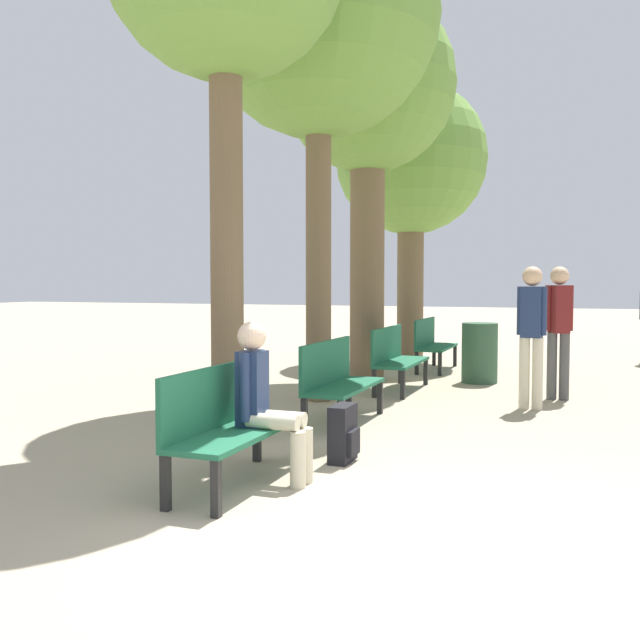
{
  "coord_description": "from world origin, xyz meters",
  "views": [
    {
      "loc": [
        0.93,
        -4.3,
        1.56
      ],
      "look_at": [
        -2.63,
        5.15,
        1.02
      ],
      "focal_mm": 40.0,
      "sensor_mm": 36.0,
      "label": 1
    }
  ],
  "objects_px": {
    "pedestrian_far": "(532,328)",
    "bench_row_0": "(227,419)",
    "tree_row_1": "(318,18)",
    "pedestrian_mid": "(559,324)",
    "bench_row_2": "(395,355)",
    "bench_row_3": "(431,341)",
    "tree_row_2": "(368,93)",
    "backpack": "(343,434)",
    "bench_row_1": "(336,377)",
    "tree_row_3": "(411,162)",
    "trash_bin": "(480,353)",
    "person_seated": "(265,397)"
  },
  "relations": [
    {
      "from": "pedestrian_far",
      "to": "bench_row_0",
      "type": "bearing_deg",
      "value": -114.79
    },
    {
      "from": "tree_row_1",
      "to": "pedestrian_mid",
      "type": "relative_size",
      "value": 3.72
    },
    {
      "from": "bench_row_0",
      "to": "bench_row_2",
      "type": "bearing_deg",
      "value": 90.0
    },
    {
      "from": "bench_row_3",
      "to": "tree_row_2",
      "type": "height_order",
      "value": "tree_row_2"
    },
    {
      "from": "backpack",
      "to": "pedestrian_far",
      "type": "bearing_deg",
      "value": 67.66
    },
    {
      "from": "tree_row_2",
      "to": "backpack",
      "type": "relative_size",
      "value": 12.23
    },
    {
      "from": "bench_row_1",
      "to": "tree_row_2",
      "type": "xyz_separation_m",
      "value": [
        -0.73,
        3.55,
        4.03
      ]
    },
    {
      "from": "tree_row_2",
      "to": "tree_row_3",
      "type": "distance_m",
      "value": 3.02
    },
    {
      "from": "bench_row_1",
      "to": "backpack",
      "type": "bearing_deg",
      "value": -68.62
    },
    {
      "from": "pedestrian_mid",
      "to": "bench_row_2",
      "type": "bearing_deg",
      "value": 179.76
    },
    {
      "from": "bench_row_2",
      "to": "pedestrian_mid",
      "type": "bearing_deg",
      "value": -0.24
    },
    {
      "from": "pedestrian_far",
      "to": "pedestrian_mid",
      "type": "bearing_deg",
      "value": 71.8
    },
    {
      "from": "bench_row_0",
      "to": "trash_bin",
      "type": "relative_size",
      "value": 1.64
    },
    {
      "from": "bench_row_2",
      "to": "trash_bin",
      "type": "xyz_separation_m",
      "value": [
        1.02,
        1.25,
        -0.05
      ]
    },
    {
      "from": "tree_row_2",
      "to": "person_seated",
      "type": "distance_m",
      "value": 7.14
    },
    {
      "from": "bench_row_1",
      "to": "tree_row_3",
      "type": "height_order",
      "value": "tree_row_3"
    },
    {
      "from": "tree_row_1",
      "to": "person_seated",
      "type": "relative_size",
      "value": 5.23
    },
    {
      "from": "bench_row_2",
      "to": "trash_bin",
      "type": "distance_m",
      "value": 1.61
    },
    {
      "from": "tree_row_1",
      "to": "pedestrian_far",
      "type": "height_order",
      "value": "tree_row_1"
    },
    {
      "from": "pedestrian_mid",
      "to": "trash_bin",
      "type": "bearing_deg",
      "value": 133.72
    },
    {
      "from": "tree_row_2",
      "to": "pedestrian_far",
      "type": "bearing_deg",
      "value": -35.25
    },
    {
      "from": "bench_row_1",
      "to": "trash_bin",
      "type": "bearing_deg",
      "value": 74.86
    },
    {
      "from": "bench_row_2",
      "to": "person_seated",
      "type": "relative_size",
      "value": 1.21
    },
    {
      "from": "bench_row_3",
      "to": "tree_row_2",
      "type": "relative_size",
      "value": 0.25
    },
    {
      "from": "tree_row_1",
      "to": "backpack",
      "type": "xyz_separation_m",
      "value": [
        1.34,
        -2.93,
        -4.71
      ]
    },
    {
      "from": "bench_row_2",
      "to": "bench_row_0",
      "type": "bearing_deg",
      "value": -90.0
    },
    {
      "from": "tree_row_3",
      "to": "pedestrian_far",
      "type": "relative_size",
      "value": 3.13
    },
    {
      "from": "tree_row_2",
      "to": "pedestrian_far",
      "type": "distance_m",
      "value": 4.82
    },
    {
      "from": "bench_row_0",
      "to": "pedestrian_mid",
      "type": "relative_size",
      "value": 0.86
    },
    {
      "from": "tree_row_2",
      "to": "backpack",
      "type": "height_order",
      "value": "tree_row_2"
    },
    {
      "from": "person_seated",
      "to": "pedestrian_mid",
      "type": "xyz_separation_m",
      "value": [
        1.99,
        4.89,
        0.35
      ]
    },
    {
      "from": "bench_row_1",
      "to": "person_seated",
      "type": "height_order",
      "value": "person_seated"
    },
    {
      "from": "tree_row_1",
      "to": "bench_row_0",
      "type": "bearing_deg",
      "value": -79.43
    },
    {
      "from": "bench_row_3",
      "to": "backpack",
      "type": "distance_m",
      "value": 6.68
    },
    {
      "from": "bench_row_1",
      "to": "person_seated",
      "type": "relative_size",
      "value": 1.21
    },
    {
      "from": "bench_row_0",
      "to": "bench_row_3",
      "type": "xyz_separation_m",
      "value": [
        0.0,
        7.62,
        0.0
      ]
    },
    {
      "from": "bench_row_0",
      "to": "tree_row_1",
      "type": "relative_size",
      "value": 0.23
    },
    {
      "from": "tree_row_2",
      "to": "pedestrian_mid",
      "type": "relative_size",
      "value": 3.44
    },
    {
      "from": "bench_row_0",
      "to": "bench_row_3",
      "type": "distance_m",
      "value": 7.62
    },
    {
      "from": "trash_bin",
      "to": "pedestrian_mid",
      "type": "bearing_deg",
      "value": -46.28
    },
    {
      "from": "bench_row_3",
      "to": "person_seated",
      "type": "relative_size",
      "value": 1.21
    },
    {
      "from": "bench_row_3",
      "to": "pedestrian_mid",
      "type": "relative_size",
      "value": 0.86
    },
    {
      "from": "tree_row_2",
      "to": "trash_bin",
      "type": "relative_size",
      "value": 6.55
    },
    {
      "from": "tree_row_3",
      "to": "trash_bin",
      "type": "xyz_separation_m",
      "value": [
        1.75,
        -2.72,
        -3.45
      ]
    },
    {
      "from": "bench_row_2",
      "to": "tree_row_3",
      "type": "bearing_deg",
      "value": 100.4
    },
    {
      "from": "bench_row_3",
      "to": "tree_row_2",
      "type": "bearing_deg",
      "value": -115.54
    },
    {
      "from": "bench_row_2",
      "to": "pedestrian_mid",
      "type": "xyz_separation_m",
      "value": [
        2.23,
        -0.01,
        0.5
      ]
    },
    {
      "from": "bench_row_1",
      "to": "pedestrian_mid",
      "type": "relative_size",
      "value": 0.86
    },
    {
      "from": "bench_row_3",
      "to": "person_seated",
      "type": "height_order",
      "value": "person_seated"
    },
    {
      "from": "trash_bin",
      "to": "bench_row_0",
      "type": "bearing_deg",
      "value": -99.2
    }
  ]
}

